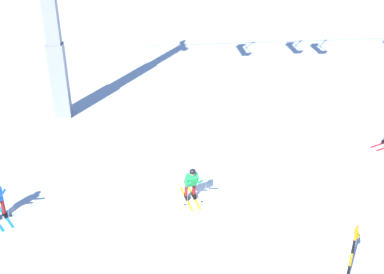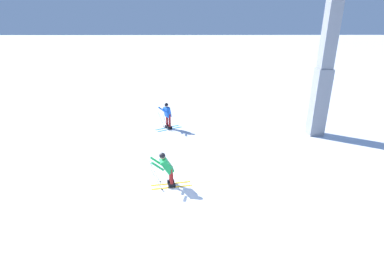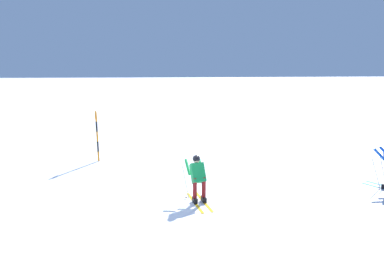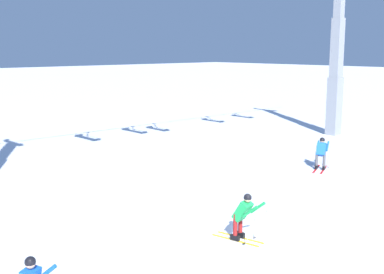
# 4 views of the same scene
# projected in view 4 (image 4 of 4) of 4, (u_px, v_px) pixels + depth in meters

# --- Properties ---
(ground_plane) EXTENTS (260.00, 260.00, 0.00)m
(ground_plane) POSITION_uv_depth(u_px,v_px,m) (268.00, 237.00, 15.29)
(ground_plane) COLOR white
(skier_carving_main) EXTENTS (0.84, 1.70, 1.61)m
(skier_carving_main) POSITION_uv_depth(u_px,v_px,m) (243.00, 213.00, 14.91)
(skier_carving_main) COLOR yellow
(skier_carving_main) RESTS_ON ground_plane
(lift_tower_far) EXTENTS (0.76, 2.65, 11.89)m
(lift_tower_far) POSITION_uv_depth(u_px,v_px,m) (337.00, 59.00, 32.42)
(lift_tower_far) COLOR gray
(lift_tower_far) RESTS_ON ground_plane
(skier_distant_uphill) EXTENTS (1.81, 1.20, 1.62)m
(skier_distant_uphill) POSITION_uv_depth(u_px,v_px,m) (321.00, 151.00, 23.82)
(skier_distant_uphill) COLOR red
(skier_distant_uphill) RESTS_ON ground_plane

